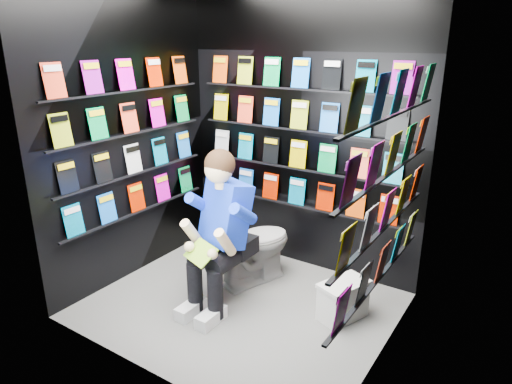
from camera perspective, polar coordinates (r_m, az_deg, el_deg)
The scene contains 13 objects.
floor at distance 4.00m, azimuth -2.00°, elevation -13.96°, with size 2.40×2.40×0.00m, color slate.
wall_back at distance 4.30m, azimuth 5.56°, elevation 7.15°, with size 2.40×0.04×2.60m, color black.
wall_front at distance 2.75m, azimuth -14.40°, elevation -0.06°, with size 2.40×0.04×2.60m, color black.
wall_left at distance 4.26m, azimuth -15.59°, elevation 6.44°, with size 0.04×2.00×2.60m, color black.
wall_right at distance 2.96m, azimuth 17.02°, elevation 1.05°, with size 0.04×2.00×2.60m, color black.
comics_back at distance 4.28m, azimuth 5.37°, elevation 7.15°, with size 2.10×0.06×1.37m, color #EC4D0A, non-canonical shape.
comics_left at distance 4.24m, azimuth -15.32°, elevation 6.47°, with size 0.06×1.70×1.37m, color #EC4D0A, non-canonical shape.
comics_right at distance 2.97m, azimuth 16.48°, elevation 1.24°, with size 0.06×1.70×1.37m, color #EC4D0A, non-canonical shape.
toilet at distance 4.20m, azimuth -0.39°, elevation -6.50°, with size 0.42×0.75×0.73m, color white.
longbox at distance 3.83m, azimuth 10.82°, elevation -13.30°, with size 0.21×0.39×0.29m, color silver.
longbox_lid at distance 3.75m, azimuth 10.97°, elevation -11.22°, with size 0.23×0.41×0.03m, color silver.
reader at distance 3.75m, azimuth -3.63°, elevation -2.72°, with size 0.55×0.80×1.48m, color #0525C0, non-canonical shape.
held_comic at distance 3.58m, azimuth -6.94°, elevation -7.54°, with size 0.28×0.01×0.19m, color green.
Camera 1 is at (1.96, -2.73, 2.16)m, focal length 32.00 mm.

